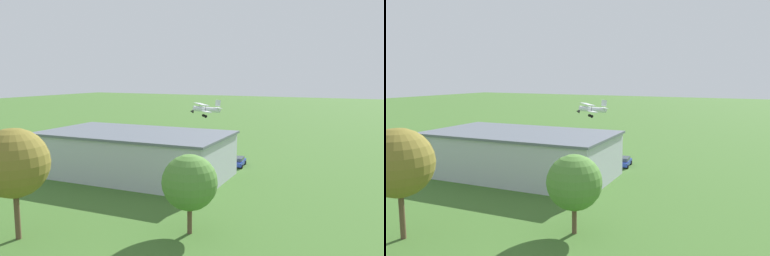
{
  "view_description": "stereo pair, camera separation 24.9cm",
  "coord_description": "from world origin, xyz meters",
  "views": [
    {
      "loc": [
        -32.17,
        77.48,
        15.55
      ],
      "look_at": [
        0.83,
        10.23,
        5.2
      ],
      "focal_mm": 35.81,
      "sensor_mm": 36.0,
      "label": 1
    },
    {
      "loc": [
        -32.39,
        77.37,
        15.55
      ],
      "look_at": [
        0.83,
        10.23,
        5.2
      ],
      "focal_mm": 35.81,
      "sensor_mm": 36.0,
      "label": 2
    }
  ],
  "objects": [
    {
      "name": "person_by_parked_cars",
      "position": [
        10.42,
        12.67,
        0.82
      ],
      "size": [
        0.53,
        0.53,
        1.65
      ],
      "color": "#3F3F47",
      "rests_on": "ground_plane"
    },
    {
      "name": "car_yellow",
      "position": [
        20.96,
        15.6,
        0.86
      ],
      "size": [
        2.48,
        4.29,
        1.67
      ],
      "color": "gold",
      "rests_on": "ground_plane"
    },
    {
      "name": "tree_by_windsock",
      "position": [
        -1.87,
        53.49,
        7.41
      ],
      "size": [
        6.59,
        6.59,
        10.73
      ],
      "color": "brown",
      "rests_on": "ground_plane"
    },
    {
      "name": "car_silver",
      "position": [
        28.9,
        15.36,
        0.8
      ],
      "size": [
        2.34,
        4.37,
        1.51
      ],
      "color": "#B7B7BC",
      "rests_on": "ground_plane"
    },
    {
      "name": "car_orange",
      "position": [
        13.27,
        15.28,
        0.86
      ],
      "size": [
        2.72,
        4.9,
        1.64
      ],
      "color": "orange",
      "rests_on": "ground_plane"
    },
    {
      "name": "tree_near_perimeter_road",
      "position": [
        -16.03,
        45.11,
        5.18
      ],
      "size": [
        5.52,
        5.52,
        7.95
      ],
      "color": "brown",
      "rests_on": "ground_plane"
    },
    {
      "name": "ground_plane",
      "position": [
        0.0,
        0.0,
        0.0
      ],
      "size": [
        400.0,
        400.0,
        0.0
      ],
      "primitive_type": "plane",
      "color": "#3D6628"
    },
    {
      "name": "car_blue",
      "position": [
        -10.98,
        16.03,
        0.82
      ],
      "size": [
        2.49,
        4.81,
        1.56
      ],
      "color": "#23389E",
      "rests_on": "ground_plane"
    },
    {
      "name": "hangar",
      "position": [
        1.38,
        28.96,
        3.45
      ],
      "size": [
        29.41,
        16.73,
        6.88
      ],
      "color": "#B7BCC6",
      "rests_on": "ground_plane"
    },
    {
      "name": "person_crossing_taxiway",
      "position": [
        16.06,
        17.25,
        0.76
      ],
      "size": [
        0.46,
        0.46,
        1.54
      ],
      "color": "beige",
      "rests_on": "ground_plane"
    },
    {
      "name": "biplane",
      "position": [
        0.68,
        4.14,
        8.5
      ],
      "size": [
        7.03,
        7.11,
        3.68
      ],
      "color": "silver"
    }
  ]
}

